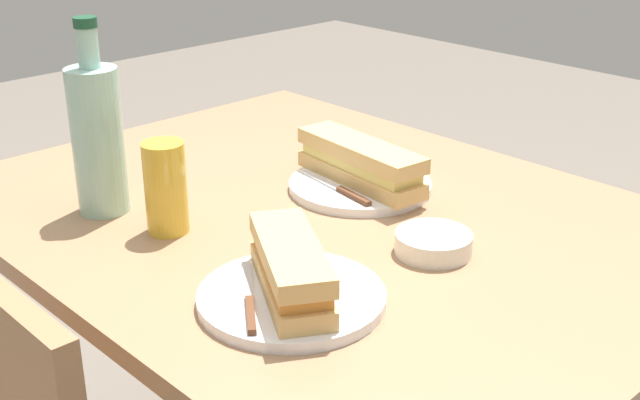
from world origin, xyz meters
The scene contains 10 objects.
dining_table centered at (0.00, 0.00, 0.66)m, with size 1.15×0.86×0.78m.
plate_near centered at (-0.18, 0.22, 0.78)m, with size 0.24×0.24×0.01m, color white.
baguette_sandwich_near centered at (-0.18, 0.22, 0.83)m, with size 0.22×0.17×0.07m.
knife_near centered at (-0.16, 0.28, 0.79)m, with size 0.15×0.12×0.01m.
plate_far centered at (0.02, -0.11, 0.78)m, with size 0.24×0.24×0.01m, color white.
baguette_sandwich_far centered at (0.02, -0.11, 0.83)m, with size 0.26×0.10×0.07m.
knife_far centered at (0.01, -0.06, 0.79)m, with size 0.18×0.04×0.01m.
water_bottle centered at (0.24, 0.24, 0.90)m, with size 0.08×0.08×0.30m.
beer_glass centered at (0.10, 0.21, 0.85)m, with size 0.06×0.06×0.14m, color gold.
olive_bowl centered at (-0.21, -0.02, 0.79)m, with size 0.11×0.11×0.03m, color silver.
Camera 1 is at (-0.87, 0.83, 1.30)m, focal length 47.07 mm.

